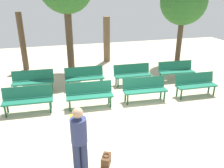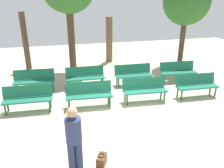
{
  "view_description": "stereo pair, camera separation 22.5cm",
  "coord_description": "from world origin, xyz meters",
  "px_view_note": "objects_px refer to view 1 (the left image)",
  "views": [
    {
      "loc": [
        -2.08,
        -5.52,
        3.75
      ],
      "look_at": [
        0.0,
        2.1,
        0.55
      ],
      "focal_mm": 36.38,
      "sensor_mm": 36.0,
      "label": 1
    },
    {
      "loc": [
        -1.86,
        -5.58,
        3.75
      ],
      "look_at": [
        0.0,
        2.1,
        0.55
      ],
      "focal_mm": 36.38,
      "sensor_mm": 36.0,
      "label": 2
    }
  ],
  "objects_px": {
    "tree_2": "(22,42)",
    "tree_3": "(184,2)",
    "bench_r1_c3": "(176,70)",
    "bench_r0_c3": "(195,83)",
    "visitor_with_backpack": "(79,137)",
    "bench_r0_c0": "(28,98)",
    "tree_1": "(107,40)",
    "bench_r1_c0": "(33,80)",
    "bench_r1_c1": "(84,76)",
    "bench_r1_c2": "(132,73)",
    "handbag": "(106,160)",
    "bench_r0_c2": "(145,88)",
    "bench_r0_c1": "(89,93)"
  },
  "relations": [
    {
      "from": "bench_r1_c3",
      "to": "tree_2",
      "type": "bearing_deg",
      "value": 156.25
    },
    {
      "from": "bench_r1_c1",
      "to": "bench_r0_c2",
      "type": "bearing_deg",
      "value": -42.38
    },
    {
      "from": "bench_r0_c3",
      "to": "bench_r1_c1",
      "type": "relative_size",
      "value": 1.0
    },
    {
      "from": "tree_1",
      "to": "tree_3",
      "type": "relative_size",
      "value": 0.56
    },
    {
      "from": "bench_r1_c0",
      "to": "bench_r1_c1",
      "type": "bearing_deg",
      "value": 0.49
    },
    {
      "from": "tree_2",
      "to": "bench_r1_c3",
      "type": "bearing_deg",
      "value": -27.17
    },
    {
      "from": "bench_r1_c1",
      "to": "tree_2",
      "type": "distance_m",
      "value": 4.21
    },
    {
      "from": "bench_r1_c2",
      "to": "tree_2",
      "type": "relative_size",
      "value": 0.56
    },
    {
      "from": "bench_r1_c2",
      "to": "tree_1",
      "type": "height_order",
      "value": "tree_1"
    },
    {
      "from": "bench_r1_c0",
      "to": "tree_1",
      "type": "distance_m",
      "value": 5.32
    },
    {
      "from": "bench_r0_c0",
      "to": "bench_r1_c3",
      "type": "distance_m",
      "value": 6.4
    },
    {
      "from": "bench_r0_c0",
      "to": "bench_r0_c2",
      "type": "bearing_deg",
      "value": -0.41
    },
    {
      "from": "bench_r0_c3",
      "to": "bench_r1_c1",
      "type": "xyz_separation_m",
      "value": [
        -4.01,
        1.91,
        0.0
      ]
    },
    {
      "from": "bench_r0_c0",
      "to": "bench_r1_c3",
      "type": "bearing_deg",
      "value": 14.91
    },
    {
      "from": "tree_3",
      "to": "visitor_with_backpack",
      "type": "height_order",
      "value": "tree_3"
    },
    {
      "from": "visitor_with_backpack",
      "to": "bench_r1_c3",
      "type": "bearing_deg",
      "value": -137.71
    },
    {
      "from": "bench_r1_c2",
      "to": "tree_2",
      "type": "height_order",
      "value": "tree_2"
    },
    {
      "from": "bench_r1_c1",
      "to": "tree_2",
      "type": "bearing_deg",
      "value": 130.02
    },
    {
      "from": "bench_r0_c3",
      "to": "tree_3",
      "type": "distance_m",
      "value": 4.81
    },
    {
      "from": "bench_r0_c2",
      "to": "tree_3",
      "type": "xyz_separation_m",
      "value": [
        3.44,
        3.58,
        2.8
      ]
    },
    {
      "from": "bench_r1_c0",
      "to": "bench_r1_c2",
      "type": "xyz_separation_m",
      "value": [
        4.11,
        -0.25,
        0.0
      ]
    },
    {
      "from": "bench_r0_c2",
      "to": "tree_2",
      "type": "relative_size",
      "value": 0.56
    },
    {
      "from": "bench_r1_c3",
      "to": "handbag",
      "type": "distance_m",
      "value": 6.31
    },
    {
      "from": "bench_r0_c0",
      "to": "bench_r1_c2",
      "type": "xyz_separation_m",
      "value": [
        4.19,
        1.45,
        0.0
      ]
    },
    {
      "from": "bench_r0_c3",
      "to": "bench_r1_c1",
      "type": "bearing_deg",
      "value": 156.37
    },
    {
      "from": "bench_r0_c1",
      "to": "tree_1",
      "type": "xyz_separation_m",
      "value": [
        1.97,
        5.38,
        0.76
      ]
    },
    {
      "from": "bench_r1_c3",
      "to": "tree_2",
      "type": "xyz_separation_m",
      "value": [
        -6.7,
        3.44,
        0.94
      ]
    },
    {
      "from": "bench_r1_c1",
      "to": "visitor_with_backpack",
      "type": "height_order",
      "value": "visitor_with_backpack"
    },
    {
      "from": "bench_r1_c3",
      "to": "bench_r0_c0",
      "type": "bearing_deg",
      "value": -164.27
    },
    {
      "from": "visitor_with_backpack",
      "to": "bench_r1_c1",
      "type": "bearing_deg",
      "value": -100.49
    },
    {
      "from": "bench_r1_c2",
      "to": "bench_r0_c0",
      "type": "bearing_deg",
      "value": -159.37
    },
    {
      "from": "tree_3",
      "to": "visitor_with_backpack",
      "type": "distance_m",
      "value": 9.39
    },
    {
      "from": "bench_r0_c3",
      "to": "visitor_with_backpack",
      "type": "height_order",
      "value": "visitor_with_backpack"
    },
    {
      "from": "bench_r0_c3",
      "to": "visitor_with_backpack",
      "type": "relative_size",
      "value": 0.98
    },
    {
      "from": "bench_r1_c3",
      "to": "tree_1",
      "type": "distance_m",
      "value": 4.53
    },
    {
      "from": "bench_r0_c3",
      "to": "tree_2",
      "type": "distance_m",
      "value": 8.38
    },
    {
      "from": "bench_r0_c0",
      "to": "tree_3",
      "type": "height_order",
      "value": "tree_3"
    },
    {
      "from": "bench_r0_c3",
      "to": "tree_1",
      "type": "distance_m",
      "value": 5.97
    },
    {
      "from": "bench_r0_c3",
      "to": "bench_r1_c1",
      "type": "height_order",
      "value": "same"
    },
    {
      "from": "bench_r1_c3",
      "to": "tree_3",
      "type": "xyz_separation_m",
      "value": [
        1.25,
        2.0,
        2.8
      ]
    },
    {
      "from": "bench_r1_c3",
      "to": "handbag",
      "type": "relative_size",
      "value": 4.43
    },
    {
      "from": "bench_r0_c0",
      "to": "bench_r1_c3",
      "type": "height_order",
      "value": "same"
    },
    {
      "from": "tree_2",
      "to": "bench_r1_c2",
      "type": "bearing_deg",
      "value": -35.84
    },
    {
      "from": "bench_r1_c0",
      "to": "handbag",
      "type": "height_order",
      "value": "bench_r1_c0"
    },
    {
      "from": "bench_r0_c0",
      "to": "tree_1",
      "type": "xyz_separation_m",
      "value": [
        4.0,
        5.22,
        0.76
      ]
    },
    {
      "from": "tree_1",
      "to": "bench_r1_c0",
      "type": "bearing_deg",
      "value": -138.06
    },
    {
      "from": "tree_2",
      "to": "tree_3",
      "type": "distance_m",
      "value": 8.29
    },
    {
      "from": "bench_r0_c3",
      "to": "visitor_with_backpack",
      "type": "bearing_deg",
      "value": -146.8
    },
    {
      "from": "bench_r1_c0",
      "to": "bench_r1_c1",
      "type": "distance_m",
      "value": 2.05
    },
    {
      "from": "handbag",
      "to": "bench_r1_c3",
      "type": "bearing_deg",
      "value": 46.01
    }
  ]
}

